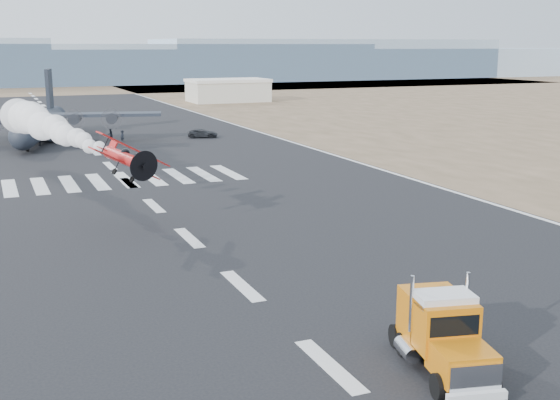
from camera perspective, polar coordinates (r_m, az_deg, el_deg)
ground at (r=33.55m, az=4.07°, el=-13.27°), size 500.00×500.00×0.00m
scrub_far at (r=257.64m, az=-20.01°, el=8.50°), size 500.00×80.00×0.00m
runway_markings at (r=89.15m, az=-13.66°, el=2.73°), size 60.00×260.00×0.01m
ridge_seg_d at (r=287.30m, az=-20.46°, el=10.10°), size 150.00×50.00×13.00m
ridge_seg_e at (r=297.58m, az=-7.67°, el=11.01°), size 150.00×50.00×15.00m
ridge_seg_f at (r=320.97m, az=3.80°, el=11.37°), size 150.00×50.00×17.00m
ridge_seg_g at (r=354.93m, az=13.39°, el=10.84°), size 150.00×50.00×13.00m
hangar_right at (r=187.07m, az=-4.25°, el=8.90°), size 20.50×12.50×5.90m
semi_truck at (r=33.24m, az=13.01°, el=-10.39°), size 4.19×8.45×3.71m
aerobatic_biplane at (r=57.20m, az=-12.40°, el=3.36°), size 6.12×6.23×4.60m
smoke_trail at (r=85.70m, az=-19.40°, el=6.07°), size 8.16×36.22×4.27m
transport_aircraft at (r=114.90m, az=-18.90°, el=5.91°), size 36.71×30.01×10.70m
support_vehicle at (r=114.00m, az=-6.30°, el=5.40°), size 5.23×3.67×1.33m
crew_a at (r=110.45m, az=-12.71°, el=5.02°), size 0.77×0.76×1.63m
crew_b at (r=113.08m, az=-13.63°, el=5.21°), size 1.01×0.75×1.86m
crew_c at (r=112.22m, az=-12.70°, el=5.13°), size 0.51×1.05×1.61m
crew_g at (r=108.24m, az=-19.93°, el=4.43°), size 0.68×0.60×1.59m
crew_h at (r=109.67m, az=-19.02°, el=4.62°), size 0.56×0.86×1.73m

